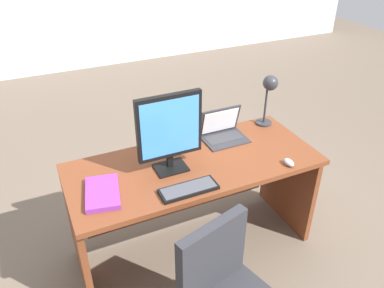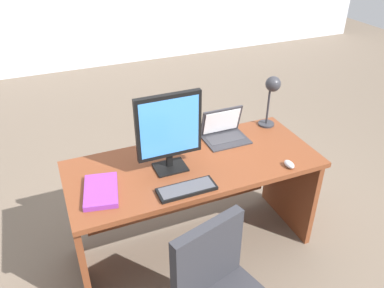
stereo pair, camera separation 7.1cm
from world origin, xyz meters
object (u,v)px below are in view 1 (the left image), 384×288
Objects in this scene: laptop at (222,128)px; desk_lamp at (269,90)px; monitor at (169,129)px; book at (102,193)px; mouse at (289,162)px; keyboard at (189,189)px; desk at (191,186)px.

desk_lamp is at bearing 2.43° from laptop.
monitor is 0.54m from book.
mouse is at bearing -21.64° from monitor.
monitor reaches higher than keyboard.
mouse is at bearing -31.25° from desk.
monitor is 0.37m from keyboard.
monitor is (-0.16, -0.05, 0.51)m from desk.
mouse is at bearing -2.13° from keyboard.
keyboard is at bearing -19.87° from book.
book is (-0.94, -0.30, -0.05)m from laptop.
laptop is 3.48× the size of mouse.
laptop is at bearing 24.20° from monitor.
desk_lamp is at bearing 72.22° from mouse.
desk_lamp is (0.70, 0.18, 0.52)m from desk.
monitor is at bearing -164.98° from desk_lamp.
monitor is at bearing 92.46° from keyboard.
book is at bearing -167.86° from desk.
mouse is 0.22× the size of desk_lamp.
keyboard is 0.69m from mouse.
desk_lamp is 1.19× the size of book.
laptop is at bearing 17.81° from book.
desk_lamp is (0.16, 0.51, 0.27)m from mouse.
desk is 5.39× the size of laptop.
keyboard is at bearing -150.43° from desk_lamp.
desk_lamp is 1.39m from book.
monitor is 0.80m from mouse.
laptop is 0.98m from book.
desk is at bearing 16.50° from monitor.
mouse is 1.17m from book.
laptop is at bearing 44.95° from keyboard.
desk is 0.68m from book.
keyboard is 0.87× the size of desk_lamp.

